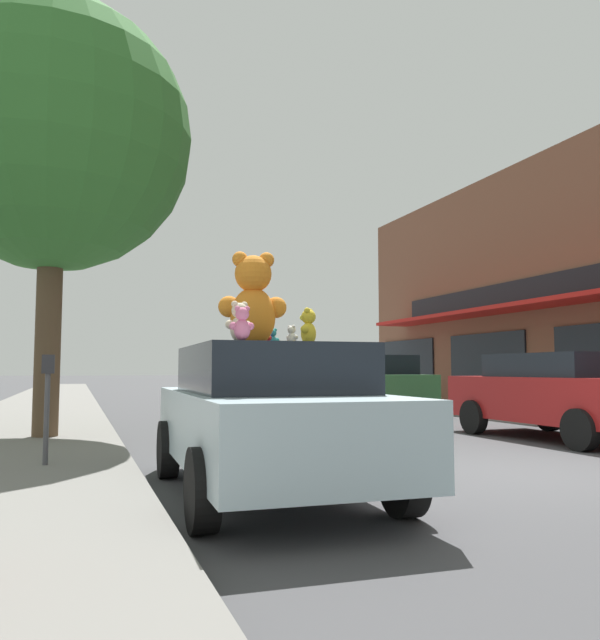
# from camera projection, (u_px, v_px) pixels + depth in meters

# --- Properties ---
(ground_plane) EXTENTS (260.00, 260.00, 0.00)m
(ground_plane) POSITION_uv_depth(u_px,v_px,m) (524.00, 474.00, 7.34)
(ground_plane) COLOR #424244
(plush_art_car) EXTENTS (1.98, 4.11, 1.46)m
(plush_art_car) POSITION_uv_depth(u_px,v_px,m) (268.00, 415.00, 6.16)
(plush_art_car) COLOR #ADC6D1
(plush_art_car) RESTS_ON ground_plane
(teddy_bear_giant) EXTENTS (0.74, 0.48, 0.98)m
(teddy_bear_giant) POSITION_uv_depth(u_px,v_px,m) (253.00, 301.00, 6.42)
(teddy_bear_giant) COLOR orange
(teddy_bear_giant) RESTS_ON plush_art_car
(teddy_bear_pink) EXTENTS (0.21, 0.13, 0.28)m
(teddy_bear_pink) POSITION_uv_depth(u_px,v_px,m) (242.00, 324.00, 5.09)
(teddy_bear_pink) COLOR pink
(teddy_bear_pink) RESTS_ON plush_art_car
(teddy_bear_teal) EXTENTS (0.17, 0.10, 0.23)m
(teddy_bear_teal) POSITION_uv_depth(u_px,v_px,m) (273.00, 339.00, 6.99)
(teddy_bear_teal) COLOR teal
(teddy_bear_teal) RESTS_ON plush_art_car
(teddy_bear_blue) EXTENTS (0.26, 0.17, 0.34)m
(teddy_bear_blue) POSITION_uv_depth(u_px,v_px,m) (246.00, 335.00, 7.18)
(teddy_bear_blue) COLOR blue
(teddy_bear_blue) RESTS_ON plush_art_car
(teddy_bear_cream) EXTENTS (0.26, 0.19, 0.35)m
(teddy_bear_cream) POSITION_uv_depth(u_px,v_px,m) (239.00, 322.00, 5.33)
(teddy_bear_cream) COLOR beige
(teddy_bear_cream) RESTS_ON plush_art_car
(teddy_bear_white) EXTENTS (0.12, 0.16, 0.21)m
(teddy_bear_white) POSITION_uv_depth(u_px,v_px,m) (292.00, 336.00, 6.31)
(teddy_bear_white) COLOR white
(teddy_bear_white) RESTS_ON plush_art_car
(teddy_bear_yellow) EXTENTS (0.23, 0.27, 0.37)m
(teddy_bear_yellow) POSITION_uv_depth(u_px,v_px,m) (308.00, 327.00, 6.10)
(teddy_bear_yellow) COLOR yellow
(teddy_bear_yellow) RESTS_ON plush_art_car
(teddy_bear_purple) EXTENTS (0.19, 0.25, 0.33)m
(teddy_bear_purple) POSITION_uv_depth(u_px,v_px,m) (264.00, 333.00, 6.86)
(teddy_bear_purple) COLOR purple
(teddy_bear_purple) RESTS_ON plush_art_car
(teddy_bear_red) EXTENTS (0.16, 0.18, 0.25)m
(teddy_bear_red) POSITION_uv_depth(u_px,v_px,m) (264.00, 337.00, 6.75)
(teddy_bear_red) COLOR red
(teddy_bear_red) RESTS_ON plush_art_car
(parked_car_far_center) EXTENTS (1.99, 4.33, 1.51)m
(parked_car_far_center) POSITION_uv_depth(u_px,v_px,m) (562.00, 393.00, 10.94)
(parked_car_far_center) COLOR maroon
(parked_car_far_center) RESTS_ON ground_plane
(parked_car_far_right) EXTENTS (1.98, 4.19, 1.62)m
(parked_car_far_right) POSITION_uv_depth(u_px,v_px,m) (374.00, 382.00, 17.88)
(parked_car_far_right) COLOR #336B3D
(parked_car_far_right) RESTS_ON ground_plane
(street_tree) EXTENTS (4.64, 4.64, 7.41)m
(street_tree) POSITION_uv_depth(u_px,v_px,m) (54.00, 137.00, 10.66)
(street_tree) COLOR brown
(street_tree) RESTS_ON sidewalk_near
(parking_meter) EXTENTS (0.14, 0.10, 1.27)m
(parking_meter) POSITION_uv_depth(u_px,v_px,m) (47.00, 394.00, 7.25)
(parking_meter) COLOR #4C4C51
(parking_meter) RESTS_ON sidewalk_near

